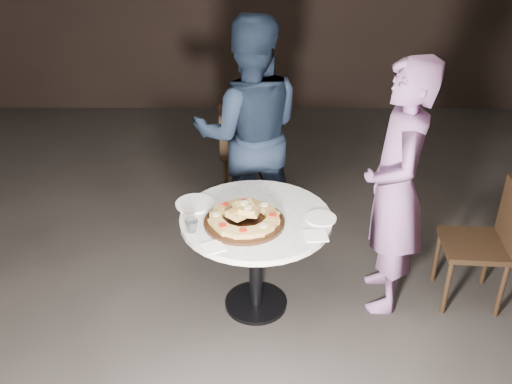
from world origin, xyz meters
TOP-DOWN VIEW (x-y plane):
  - floor at (0.00, 0.00)m, footprint 7.00×7.00m
  - table at (0.04, 0.08)m, footprint 1.10×1.10m
  - serving_board at (-0.02, 0.01)m, footprint 0.51×0.51m
  - focaccia_pile at (-0.02, 0.01)m, footprint 0.40×0.40m
  - plate_left at (-0.32, 0.21)m, footprint 0.28×0.28m
  - plate_right at (0.41, 0.06)m, footprint 0.18×0.18m
  - water_glass at (-0.31, -0.07)m, footprint 0.09×0.09m
  - napkin_near at (-0.18, -0.23)m, footprint 0.15×0.15m
  - napkin_far at (0.37, -0.12)m, footprint 0.13×0.13m
  - chair_far at (-0.02, 1.36)m, footprint 0.46×0.48m
  - chair_right at (1.45, 0.16)m, footprint 0.42×0.40m
  - diner_navy at (-0.01, 0.91)m, footprint 0.82×0.66m
  - diner_teal at (0.84, 0.17)m, footprint 0.41×0.59m

SIDE VIEW (x-z plane):
  - floor at x=0.00m, z-range 0.00..0.00m
  - chair_right at x=1.45m, z-range 0.06..0.86m
  - chair_far at x=-0.02m, z-range 0.07..0.94m
  - table at x=0.04m, z-range 0.21..0.86m
  - napkin_near at x=-0.18m, z-range 0.65..0.66m
  - napkin_far at x=0.37m, z-range 0.65..0.66m
  - plate_right at x=0.41m, z-range 0.65..0.67m
  - plate_left at x=-0.32m, z-range 0.65..0.67m
  - serving_board at x=-0.02m, z-range 0.65..0.67m
  - water_glass at x=-0.31m, z-range 0.65..0.72m
  - focaccia_pile at x=-0.02m, z-range 0.65..0.76m
  - diner_teal at x=0.84m, z-range 0.00..1.56m
  - diner_navy at x=-0.01m, z-range 0.00..1.62m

